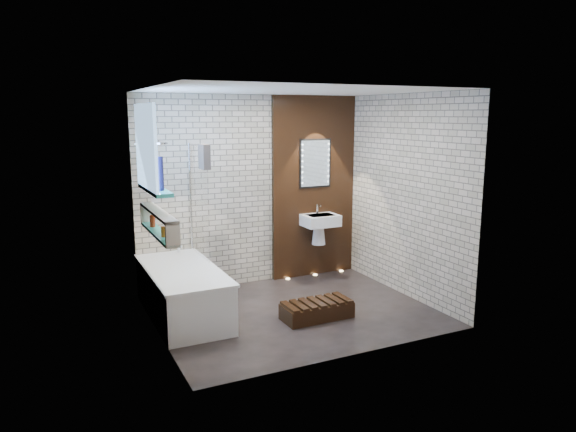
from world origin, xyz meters
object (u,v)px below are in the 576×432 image
bathtub (183,292)px  walnut_step (317,311)px  bath_screen (199,201)px  washbasin (320,224)px  led_mirror (315,163)px

bathtub → walnut_step: bathtub is taller
bath_screen → washbasin: bath_screen is taller
bath_screen → led_mirror: led_mirror is taller
washbasin → led_mirror: (0.00, 0.16, 0.86)m
bathtub → walnut_step: bearing=-28.5°
bath_screen → led_mirror: (1.82, 0.34, 0.37)m
led_mirror → bath_screen: bearing=-169.3°
bath_screen → washbasin: bearing=5.8°
bathtub → bath_screen: 1.14m
bath_screen → walnut_step: 1.97m
washbasin → walnut_step: size_ratio=0.71×
walnut_step → bathtub: bearing=151.5°
bathtub → led_mirror: 2.68m
bath_screen → walnut_step: size_ratio=1.71×
washbasin → led_mirror: led_mirror is taller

